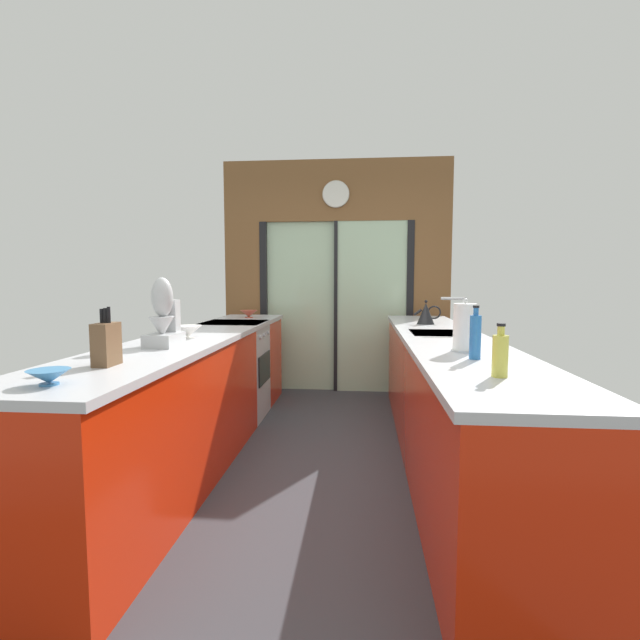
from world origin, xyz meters
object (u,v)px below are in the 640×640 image
object	(u,v)px
oven_range	(235,370)
mixing_bowl_near	(49,377)
stand_mixer	(164,320)
paper_towel_roll	(465,328)
mixing_bowl_mid	(188,331)
mixing_bowl_far	(249,314)
soap_bottle_near	(500,355)
soap_bottle_far	(475,336)
kettle	(426,313)
knife_block	(106,344)

from	to	relation	value
oven_range	mixing_bowl_near	bearing A→B (deg)	-89.60
stand_mixer	paper_towel_roll	bearing A→B (deg)	-1.46
oven_range	mixing_bowl_mid	distance (m)	1.31
mixing_bowl_far	paper_towel_roll	xyz separation A→B (m)	(1.78, -2.14, 0.09)
oven_range	soap_bottle_near	xyz separation A→B (m)	(1.80, -2.31, 0.56)
mixing_bowl_far	soap_bottle_far	size ratio (longest dim) A/B	0.67
kettle	knife_block	bearing A→B (deg)	-129.03
kettle	soap_bottle_near	xyz separation A→B (m)	(-0.00, -2.29, -0.00)
mixing_bowl_far	kettle	world-z (taller)	kettle
soap_bottle_near	paper_towel_roll	xyz separation A→B (m)	(-0.00, 0.68, 0.04)
mixing_bowl_far	paper_towel_roll	size ratio (longest dim) A/B	0.61
mixing_bowl_mid	paper_towel_roll	xyz separation A→B (m)	(1.78, -0.43, 0.09)
mixing_bowl_near	mixing_bowl_far	xyz separation A→B (m)	(0.00, 3.14, 0.01)
oven_range	kettle	world-z (taller)	kettle
mixing_bowl_mid	stand_mixer	distance (m)	0.40
soap_bottle_far	paper_towel_roll	distance (m)	0.25
knife_block	soap_bottle_far	bearing A→B (deg)	10.88
stand_mixer	knife_block	bearing A→B (deg)	-90.00
knife_block	kettle	xyz separation A→B (m)	(1.78, 2.20, -0.01)
mixing_bowl_near	kettle	world-z (taller)	kettle
mixing_bowl_far	kettle	bearing A→B (deg)	-16.67
mixing_bowl_near	mixing_bowl_mid	world-z (taller)	mixing_bowl_mid
mixing_bowl_near	soap_bottle_near	world-z (taller)	soap_bottle_near
oven_range	paper_towel_roll	bearing A→B (deg)	-42.15
soap_bottle_near	oven_range	bearing A→B (deg)	127.93
soap_bottle_near	paper_towel_roll	distance (m)	0.68
mixing_bowl_near	mixing_bowl_mid	size ratio (longest dim) A/B	0.82
mixing_bowl_mid	mixing_bowl_far	xyz separation A→B (m)	(0.00, 1.71, -0.00)
oven_range	mixing_bowl_far	xyz separation A→B (m)	(0.02, 0.51, 0.51)
mixing_bowl_near	paper_towel_roll	size ratio (longest dim) A/B	0.52
kettle	paper_towel_roll	xyz separation A→B (m)	(-0.00, -1.61, 0.04)
soap_bottle_near	mixing_bowl_far	bearing A→B (deg)	122.25
mixing_bowl_near	knife_block	size ratio (longest dim) A/B	0.56
stand_mixer	kettle	world-z (taller)	stand_mixer
mixing_bowl_mid	mixing_bowl_far	world-z (taller)	mixing_bowl_mid
mixing_bowl_near	knife_block	xyz separation A→B (m)	(0.00, 0.41, 0.07)
oven_range	mixing_bowl_mid	world-z (taller)	mixing_bowl_mid
mixing_bowl_far	paper_towel_roll	bearing A→B (deg)	-50.25
stand_mixer	kettle	size ratio (longest dim) A/B	1.70
oven_range	soap_bottle_far	size ratio (longest dim) A/B	3.34
mixing_bowl_near	soap_bottle_near	xyz separation A→B (m)	(1.78, 0.32, 0.06)
mixing_bowl_near	soap_bottle_far	bearing A→B (deg)	22.81
mixing_bowl_near	kettle	size ratio (longest dim) A/B	0.64
mixing_bowl_near	stand_mixer	xyz separation A→B (m)	(0.00, 1.04, 0.13)
oven_range	mixing_bowl_near	distance (m)	2.67
mixing_bowl_far	soap_bottle_far	xyz separation A→B (m)	(1.78, -2.39, 0.08)
soap_bottle_near	paper_towel_roll	bearing A→B (deg)	90.00
soap_bottle_near	soap_bottle_far	xyz separation A→B (m)	(-0.00, 0.43, 0.02)
oven_range	mixing_bowl_near	xyz separation A→B (m)	(0.02, -2.63, 0.50)
mixing_bowl_near	soap_bottle_near	distance (m)	1.81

